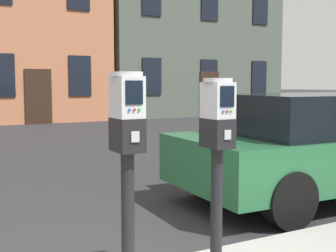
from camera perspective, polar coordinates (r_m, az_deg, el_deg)
parking_meter_near_kerb at (r=2.96m, az=-5.28°, el=-2.07°), size 0.22×0.25×1.50m
parking_meter_twin_adjacent at (r=3.31m, az=6.38°, el=-1.71°), size 0.22×0.25×1.46m
parked_car_silver_sedan at (r=6.45m, az=20.12°, el=-2.07°), size 4.48×1.97×1.42m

